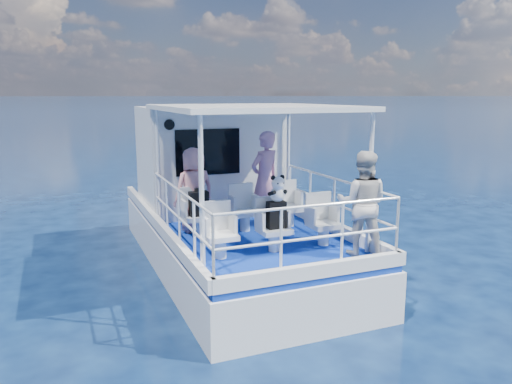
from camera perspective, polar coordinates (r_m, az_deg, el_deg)
ground at (r=9.29m, az=-0.80°, el=-10.10°), size 2000.00×2000.00×0.00m
hull at (r=10.17m, az=-2.88°, el=-8.20°), size 3.00×7.00×1.60m
deck at (r=9.92m, az=-2.93°, el=-3.57°), size 2.90×6.90×0.10m
cabin at (r=10.92m, az=-5.26°, el=3.90°), size 2.85×2.00×2.20m
canopy at (r=8.48m, az=-0.36°, el=9.62°), size 3.00×3.20×0.08m
canopy_posts at (r=8.54m, az=-0.22°, el=1.94°), size 2.77×2.97×2.20m
railings at (r=8.36m, az=0.62°, el=-2.45°), size 2.84×3.59×1.00m
seat_port_fwd at (r=8.86m, az=-6.73°, el=-3.81°), size 0.48×0.46×0.38m
seat_center_fwd at (r=9.14m, az=-1.28°, el=-3.29°), size 0.48×0.46×0.38m
seat_stbd_fwd at (r=9.48m, az=3.81°, el=-2.77°), size 0.48×0.46×0.38m
seat_port_aft at (r=7.67m, az=-4.09°, el=-6.15°), size 0.48×0.46×0.38m
seat_center_aft at (r=7.98m, az=2.09°, el=-5.43°), size 0.48×0.46×0.38m
seat_stbd_aft at (r=8.38m, az=7.72°, el=-4.72°), size 0.48×0.46×0.38m
passenger_port_fwd at (r=9.06m, az=-7.06°, el=0.25°), size 0.64×0.50×1.54m
passenger_stbd_fwd at (r=9.44m, az=1.04°, el=1.55°), size 0.76×0.63×1.79m
passenger_stbd_aft at (r=7.82m, az=12.06°, el=-1.30°), size 1.00×0.96×1.63m
backpack_port at (r=8.71m, az=-6.56°, el=-1.34°), size 0.33×0.18×0.43m
backpack_center at (r=7.86m, az=2.33°, el=-2.62°), size 0.29×0.16×0.43m
compact_camera at (r=8.68m, az=-6.69°, el=0.26°), size 0.10×0.06×0.06m
panda at (r=7.78m, az=2.48°, el=0.41°), size 0.27×0.22×0.41m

